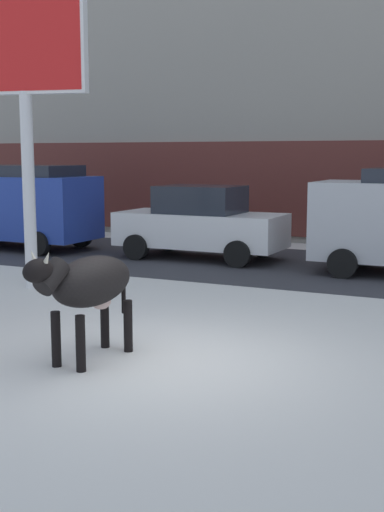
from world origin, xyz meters
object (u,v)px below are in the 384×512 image
(billboard, at_px, (24,63))
(car_blue_van, at_px, (17,204))
(cow_black, at_px, (89,284))
(car_white_sedan, at_px, (200,223))

(billboard, relative_size, car_blue_van, 1.20)
(cow_black, distance_m, car_white_sedan, 8.66)
(billboard, xyz_separation_m, car_white_sedan, (1.45, 4.86, -3.41))
(car_blue_van, bearing_deg, cow_black, -45.87)
(car_blue_van, relative_size, car_white_sedan, 1.10)
(cow_black, height_order, billboard, billboard)
(billboard, bearing_deg, cow_black, -43.32)
(billboard, bearing_deg, car_white_sedan, 73.36)
(car_blue_van, height_order, car_white_sedan, car_blue_van)
(car_white_sedan, bearing_deg, cow_black, -74.92)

